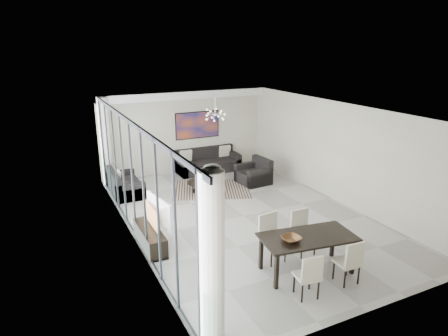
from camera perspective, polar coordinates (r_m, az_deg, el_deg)
room_shell at (r=10.61m, az=5.18°, el=0.80°), size 6.00×9.00×2.90m
window_wall at (r=9.41m, az=-12.46°, el=-1.64°), size 0.37×8.95×2.90m
soffit at (r=13.96m, az=-5.56°, el=10.34°), size 5.98×0.40×0.26m
painting at (r=14.47m, az=-3.81°, el=6.14°), size 1.68×0.04×0.98m
chandelier at (r=12.49m, az=-1.28°, el=7.63°), size 0.66×0.66×0.71m
rug at (r=12.81m, az=-1.88°, el=-2.99°), size 2.93×2.61×0.01m
coffee_table at (r=12.58m, az=-3.22°, el=-2.57°), size 0.89×0.89×0.31m
bowl_coffee at (r=12.50m, az=-2.87°, el=-1.83°), size 0.30×0.30×0.08m
sofa_main at (r=14.53m, az=-2.33°, el=0.63°), size 2.27×0.93×0.83m
loveseat at (r=12.68m, az=-14.06°, el=-2.51°), size 0.87×1.55×0.77m
armchair at (r=13.33m, az=4.35°, el=-0.96°), size 1.01×1.05×0.82m
side_table at (r=12.35m, az=-14.25°, el=-2.72°), size 0.36×0.36×0.50m
tv_console at (r=9.39m, az=-10.54°, el=-9.77°), size 0.41×1.46×0.46m
television at (r=9.25m, az=-9.88°, el=-6.31°), size 0.34×1.18×0.67m
dining_table at (r=8.28m, az=11.86°, el=-10.03°), size 2.01×1.20×0.79m
dining_chair_sw at (r=7.57m, az=12.10°, el=-14.57°), size 0.47×0.47×0.90m
dining_chair_se at (r=8.16m, az=17.63°, el=-12.40°), size 0.44×0.44×0.92m
dining_chair_nw at (r=8.66m, az=6.66°, el=-9.31°), size 0.53×0.53×1.03m
dining_chair_ne at (r=9.07m, az=11.02°, el=-8.46°), size 0.45×0.45×0.98m
bowl_dining at (r=7.97m, az=9.58°, el=-9.98°), size 0.40×0.40×0.09m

